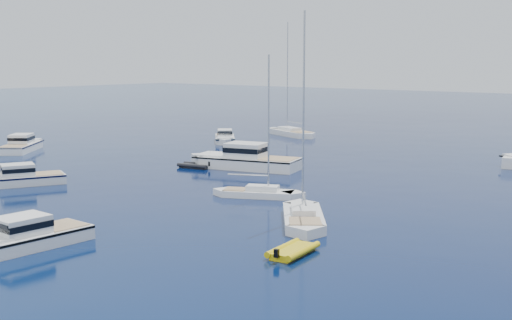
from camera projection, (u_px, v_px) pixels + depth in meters
The scene contains 10 objects.
motor_cruiser_near at pixel (20, 249), 38.16m from camera, with size 2.81×9.17×2.41m, color white, non-canonical shape.
motor_cruiser_left at pixel (16, 185), 57.61m from camera, with size 2.71×8.86×2.32m, color silver, non-canonical shape.
motor_cruiser_centre at pixel (244, 168), 66.65m from camera, with size 3.76×12.29×3.23m, color white, non-canonical shape.
motor_cruiser_far_l at pixel (23, 151), 79.57m from camera, with size 2.95×9.65×2.53m, color white, non-canonical shape.
motor_cruiser_horizon at pixel (225, 142), 87.76m from camera, with size 2.47×8.06×2.12m, color white, non-canonical shape.
sailboat_mid_r at pixel (303, 223), 44.41m from camera, with size 2.52×9.69×14.24m, color white, non-canonical shape.
sailboat_centre at pixel (259, 197), 52.76m from camera, with size 2.02×7.75×11.39m, color white, non-canonical shape.
sailboat_far_l at pixel (291, 135), 95.47m from camera, with size 2.90×11.16×16.40m, color white, non-canonical shape.
tender_yellow at pixel (293, 255), 37.11m from camera, with size 1.98×3.60×0.95m, color #D7B90C, non-canonical shape.
tender_grey_far at pixel (195, 168), 66.93m from camera, with size 1.88×3.38×0.95m, color black, non-canonical shape.
Camera 1 is at (31.72, -17.87, 10.58)m, focal length 47.54 mm.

